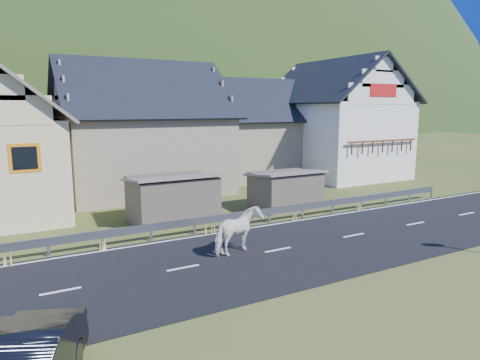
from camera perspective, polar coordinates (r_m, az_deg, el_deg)
ground at (r=17.19m, az=5.08°, el=-9.38°), size 160.00×160.00×0.00m
road at (r=17.18m, az=5.08°, el=-9.32°), size 60.00×7.00×0.04m
lane_markings at (r=17.18m, az=5.09°, el=-9.24°), size 60.00×6.60×0.01m
guardrail at (r=20.05m, az=-0.79°, el=-4.89°), size 28.10×0.09×0.75m
shed_left at (r=21.65m, az=-9.01°, el=-2.45°), size 4.30×3.30×2.40m
shed_right at (r=24.19m, az=6.03°, el=-1.36°), size 3.80×2.90×2.20m
house_stone_a at (r=29.60m, az=-13.04°, el=7.54°), size 10.80×9.80×8.90m
house_stone_b at (r=35.46m, az=1.90°, el=7.44°), size 9.80×8.80×8.10m
house_white at (r=36.55m, az=12.58°, el=8.58°), size 8.80×10.80×9.70m
mountain at (r=195.64m, az=-24.50°, el=1.25°), size 440.00×280.00×260.00m
horse at (r=16.52m, az=-0.24°, el=-6.81°), size 1.60×2.27×1.75m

